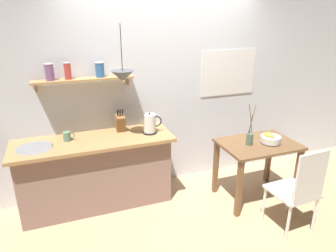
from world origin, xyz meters
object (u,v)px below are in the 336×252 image
at_px(coffee_mug_by_sink, 67,136).
at_px(knife_block, 120,123).
at_px(twig_vase, 250,138).
at_px(pendant_lamp, 123,76).
at_px(dining_chair_near, 299,188).
at_px(electric_kettle, 150,124).
at_px(dining_table, 257,153).
at_px(fruit_bowl, 270,139).

bearing_deg(coffee_mug_by_sink, knife_block, 7.22).
bearing_deg(twig_vase, pendant_lamp, 164.71).
distance_m(dining_chair_near, knife_block, 2.15).
bearing_deg(knife_block, electric_kettle, -27.92).
distance_m(dining_chair_near, electric_kettle, 1.80).
bearing_deg(coffee_mug_by_sink, dining_table, -14.75).
bearing_deg(pendant_lamp, twig_vase, -15.29).
distance_m(electric_kettle, pendant_lamp, 0.70).
xyz_separation_m(dining_chair_near, electric_kettle, (-1.26, 1.20, 0.46)).
bearing_deg(knife_block, pendant_lamp, -88.83).
height_order(fruit_bowl, coffee_mug_by_sink, coffee_mug_by_sink).
height_order(dining_chair_near, twig_vase, twig_vase).
xyz_separation_m(dining_table, electric_kettle, (-1.24, 0.49, 0.38)).
bearing_deg(dining_table, fruit_bowl, -19.58).
bearing_deg(knife_block, fruit_bowl, -22.58).
xyz_separation_m(twig_vase, electric_kettle, (-1.10, 0.48, 0.15)).
xyz_separation_m(fruit_bowl, twig_vase, (-0.27, 0.05, 0.03)).
bearing_deg(dining_table, knife_block, 157.17).
distance_m(dining_table, fruit_bowl, 0.24).
bearing_deg(coffee_mug_by_sink, electric_kettle, -5.53).
bearing_deg(fruit_bowl, coffee_mug_by_sink, 164.97).
xyz_separation_m(dining_table, coffee_mug_by_sink, (-2.20, 0.58, 0.31)).
distance_m(twig_vase, electric_kettle, 1.21).
bearing_deg(dining_chair_near, twig_vase, 102.97).
distance_m(fruit_bowl, twig_vase, 0.27).
relative_size(knife_block, coffee_mug_by_sink, 2.26).
bearing_deg(pendant_lamp, knife_block, 91.17).
relative_size(dining_chair_near, fruit_bowl, 4.11).
distance_m(dining_table, coffee_mug_by_sink, 2.29).
distance_m(dining_chair_near, coffee_mug_by_sink, 2.60).
distance_m(electric_kettle, knife_block, 0.37).
bearing_deg(fruit_bowl, electric_kettle, 158.76).
height_order(knife_block, pendant_lamp, pendant_lamp).
bearing_deg(dining_table, electric_kettle, 158.59).
bearing_deg(pendant_lamp, dining_chair_near, -34.76).
xyz_separation_m(dining_chair_near, fruit_bowl, (0.10, 0.66, 0.28)).
xyz_separation_m(fruit_bowl, coffee_mug_by_sink, (-2.33, 0.62, 0.12)).
relative_size(coffee_mug_by_sink, pendant_lamp, 0.22).
bearing_deg(electric_kettle, twig_vase, -23.77).
relative_size(fruit_bowl, electric_kettle, 0.91).
xyz_separation_m(dining_table, dining_chair_near, (0.03, -0.71, -0.09)).
xyz_separation_m(dining_chair_near, coffee_mug_by_sink, (-2.22, 1.29, 0.40)).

